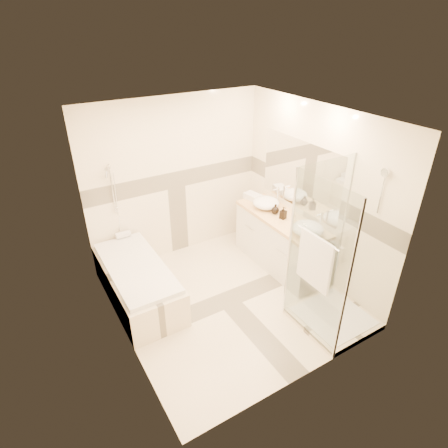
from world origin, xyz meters
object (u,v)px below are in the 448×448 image
amenity_bottle_b (275,209)px  vessel_sink_far (308,229)px  amenity_bottle_a (283,213)px  bathtub (138,280)px  vanity (280,241)px  vessel_sink_near (266,203)px  shower_enclosure (326,289)px

amenity_bottle_b → vessel_sink_far: bearing=-90.0°
vessel_sink_far → amenity_bottle_a: size_ratio=2.32×
bathtub → vanity: vanity is taller
amenity_bottle_b → vessel_sink_near: bearing=90.0°
amenity_bottle_b → shower_enclosure: bearing=-100.9°
bathtub → amenity_bottle_a: amenity_bottle_a is taller
shower_enclosure → amenity_bottle_b: (0.27, 1.41, 0.42)m
vessel_sink_far → amenity_bottle_a: 0.52m
vessel_sink_near → amenity_bottle_b: (0.00, -0.23, -0.01)m
bathtub → amenity_bottle_b: size_ratio=11.20×
vanity → shower_enclosure: 1.31m
vessel_sink_near → amenity_bottle_a: 0.42m
bathtub → amenity_bottle_a: size_ratio=9.29×
vessel_sink_near → shower_enclosure: bearing=-99.4°
vanity → vessel_sink_far: bearing=-92.0°
shower_enclosure → amenity_bottle_b: bearing=79.1°
vanity → bathtub: bearing=170.8°
amenity_bottle_a → amenity_bottle_b: (0.00, 0.18, -0.02)m
bathtub → shower_enclosure: bearing=-41.1°
bathtub → vessel_sink_far: 2.40m
shower_enclosure → amenity_bottle_a: 1.33m
vessel_sink_far → amenity_bottle_b: 0.70m
bathtub → vessel_sink_near: vessel_sink_near is taller
vessel_sink_near → amenity_bottle_b: 0.23m
vanity → vessel_sink_near: (-0.02, 0.37, 0.51)m
vessel_sink_far → amenity_bottle_b: vessel_sink_far is taller
amenity_bottle_a → vessel_sink_near: bearing=90.0°
vessel_sink_far → amenity_bottle_a: bearing=90.0°
vanity → amenity_bottle_a: 0.52m
bathtub → vessel_sink_near: (2.13, 0.02, 0.62)m
vanity → amenity_bottle_a: bearing=-114.4°
shower_enclosure → vessel_sink_near: size_ratio=5.01×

